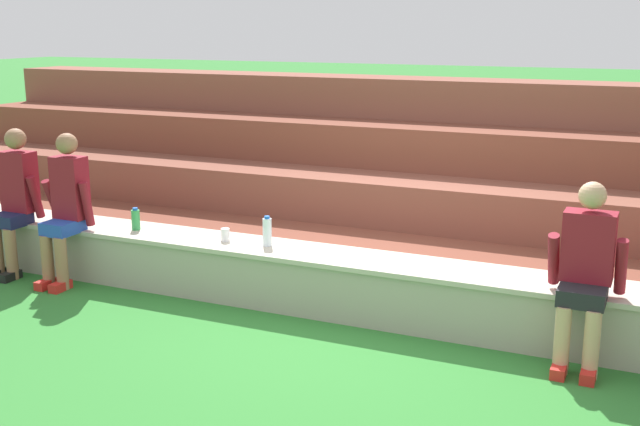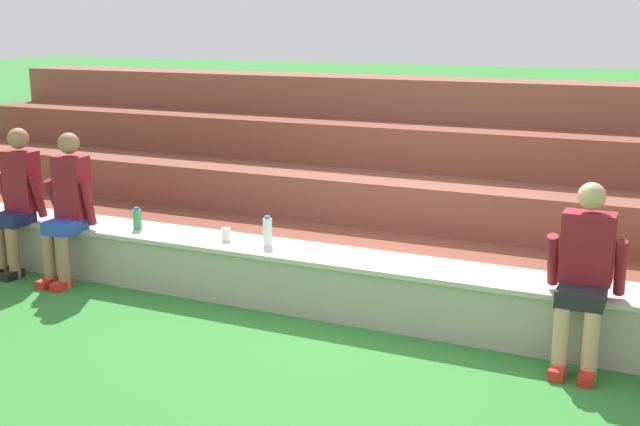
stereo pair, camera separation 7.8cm
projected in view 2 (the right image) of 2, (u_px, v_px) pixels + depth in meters
ground_plane at (351, 326)px, 6.41m from camera, size 80.00×80.00×0.00m
stone_seating_wall at (364, 285)px, 6.59m from camera, size 10.00×0.58×0.50m
brick_bleachers at (440, 190)px, 8.40m from camera, size 12.00×2.84×1.78m
person_left_of_center at (17, 197)px, 7.67m from camera, size 0.50×0.52×1.41m
person_center at (67, 206)px, 7.37m from camera, size 0.48×0.52×1.41m
person_right_of_center at (584, 272)px, 5.52m from camera, size 0.54×0.55×1.32m
water_bottle_mid_left at (137, 219)px, 7.44m from camera, size 0.08×0.08×0.21m
water_bottle_mid_right at (268, 232)px, 6.89m from camera, size 0.08×0.08×0.27m
plastic_cup_left_end at (226, 234)px, 7.06m from camera, size 0.08×0.08×0.11m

